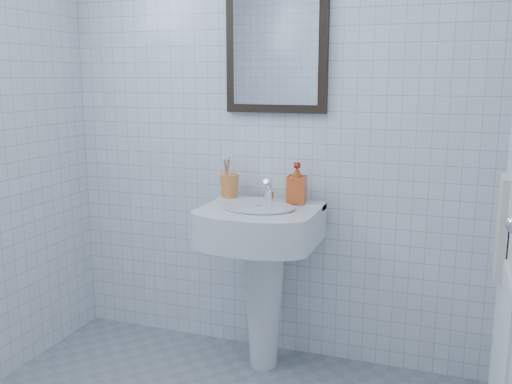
% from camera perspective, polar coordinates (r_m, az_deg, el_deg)
% --- Properties ---
extents(wall_back, '(2.20, 0.02, 2.50)m').
position_cam_1_polar(wall_back, '(2.82, 1.63, 8.17)').
color(wall_back, silver).
rests_on(wall_back, ground).
extents(washbasin, '(0.54, 0.39, 0.83)m').
position_cam_1_polar(washbasin, '(2.74, 0.64, -6.75)').
color(washbasin, silver).
rests_on(washbasin, ground).
extents(faucet, '(0.05, 0.10, 0.12)m').
position_cam_1_polar(faucet, '(2.75, 1.32, 0.02)').
color(faucet, white).
rests_on(faucet, washbasin).
extents(toothbrush_cup, '(0.11, 0.11, 0.12)m').
position_cam_1_polar(toothbrush_cup, '(2.83, -2.67, 0.61)').
color(toothbrush_cup, orange).
rests_on(toothbrush_cup, washbasin).
extents(soap_dispenser, '(0.09, 0.09, 0.19)m').
position_cam_1_polar(soap_dispenser, '(2.71, 4.10, 0.91)').
color(soap_dispenser, red).
rests_on(soap_dispenser, washbasin).
extents(wall_mirror, '(0.50, 0.04, 0.62)m').
position_cam_1_polar(wall_mirror, '(2.79, 2.03, 14.29)').
color(wall_mirror, black).
rests_on(wall_mirror, wall_back).
extents(towel_ring, '(0.01, 0.18, 0.18)m').
position_cam_1_polar(towel_ring, '(2.23, 24.25, 1.12)').
color(towel_ring, white).
rests_on(towel_ring, wall_right).
extents(hand_towel, '(0.03, 0.16, 0.38)m').
position_cam_1_polar(hand_towel, '(2.27, 23.38, -3.32)').
color(hand_towel, silver).
rests_on(hand_towel, towel_ring).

